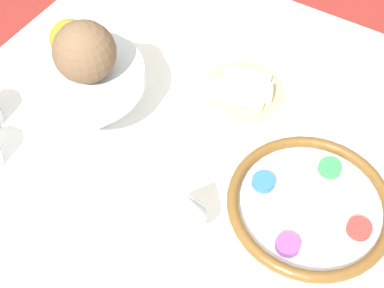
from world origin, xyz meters
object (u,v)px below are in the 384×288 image
Objects in this scene: seder_plate at (310,205)px; wine_glass at (184,206)px; fruit_stand at (83,79)px; bread_plate at (243,90)px; coconut at (84,52)px; napkin_roll at (236,90)px; orange_fruit at (71,40)px.

wine_glass is at bearing 44.82° from seder_plate.
bread_plate is at bearing -139.54° from fruit_stand.
wine_glass reaches higher than seder_plate.
coconut reaches higher than bread_plate.
napkin_roll is (-0.21, -0.18, -0.14)m from coconut.
bread_plate is 1.14× the size of napkin_roll.
fruit_stand is at bearing 2.25° from seder_plate.
fruit_stand is (0.46, 0.02, 0.07)m from seder_plate.
coconut reaches higher than fruit_stand.
seder_plate is at bearing -135.18° from wine_glass.
coconut is 0.31m from napkin_roll.
wine_glass is 0.81× the size of bread_plate.
bread_plate is at bearing -137.42° from coconut.
orange_fruit is 0.68× the size of coconut.
orange_fruit is at bearing -0.88° from seder_plate.
napkin_roll is at bearing 69.81° from bread_plate.
coconut reaches higher than seder_plate.
orange_fruit reaches higher than seder_plate.
wine_glass is 1.79× the size of orange_fruit.
seder_plate is 1.94× the size of napkin_roll.
wine_glass is 0.33m from napkin_roll.
orange_fruit is 0.06m from coconut.
coconut is at bearing 42.58° from bread_plate.
coconut is at bearing 40.65° from napkin_roll.
seder_plate reaches higher than bread_plate.
coconut is at bearing -25.60° from wine_glass.
fruit_stand is 2.07× the size of coconut.
coconut reaches higher than wine_glass.
bread_plate is at bearing -110.19° from napkin_roll.
orange_fruit is (0.49, -0.01, 0.13)m from seder_plate.
seder_plate is 3.76× the size of orange_fruit.
fruit_stand is 0.30m from napkin_roll.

